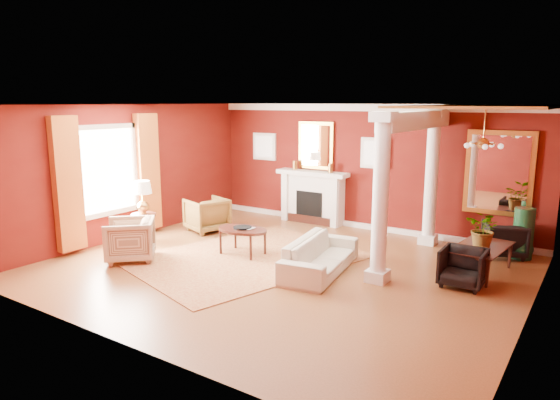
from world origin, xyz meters
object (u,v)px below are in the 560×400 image
Objects in this scene: sofa at (320,250)px; dining_table at (482,252)px; side_table at (143,202)px; armchair_leopard at (207,213)px; coffee_table at (243,231)px; armchair_stripe at (130,238)px.

sofa is 2.80m from dining_table.
sofa is at bearing 6.01° from side_table.
dining_table is at bearing 113.59° from armchair_leopard.
coffee_table is 4.38m from dining_table.
coffee_table is at bearing 79.81° from sofa.
side_table is (-0.48, -1.44, 0.44)m from armchair_leopard.
coffee_table is 2.36m from side_table.
sofa reaches higher than coffee_table.
dining_table is at bearing 19.07° from coffee_table.
armchair_stripe is 1.30m from side_table.
armchair_stripe is 6.38m from dining_table.
armchair_stripe is at bearing 122.78° from dining_table.
dining_table is at bearing 73.28° from armchair_stripe.
armchair_stripe reaches higher than dining_table.
coffee_table is at bearing 115.00° from dining_table.
armchair_stripe reaches higher than coffee_table.
sofa is 2.33× the size of armchair_stripe.
side_table reaches higher than coffee_table.
armchair_stripe is (-3.31, -1.41, 0.04)m from sofa.
armchair_stripe is 2.13m from coffee_table.
side_table reaches higher than sofa.
sofa is at bearing 69.58° from armchair_stripe.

